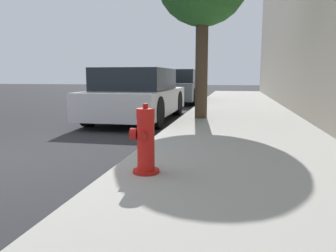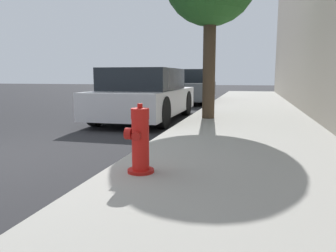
% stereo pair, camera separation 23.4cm
% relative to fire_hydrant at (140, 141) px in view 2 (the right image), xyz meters
% --- Properties ---
extents(sidewalk_slab, '(3.03, 40.00, 0.12)m').
position_rel_fire_hydrant_xyz_m(sidewalk_slab, '(1.09, 0.27, -0.40)').
color(sidewalk_slab, '#99968E').
rests_on(sidewalk_slab, ground_plane).
extents(fire_hydrant, '(0.31, 0.31, 0.75)m').
position_rel_fire_hydrant_xyz_m(fire_hydrant, '(0.00, 0.00, 0.00)').
color(fire_hydrant, '#A91511').
rests_on(fire_hydrant, sidewalk_slab).
extents(parked_car_near, '(1.83, 4.22, 1.35)m').
position_rel_fire_hydrant_xyz_m(parked_car_near, '(-1.55, 4.90, 0.20)').
color(parked_car_near, '#B7B7BC').
rests_on(parked_car_near, ground_plane).
extents(parked_car_mid, '(1.89, 4.46, 1.43)m').
position_rel_fire_hydrant_xyz_m(parked_car_mid, '(-1.54, 10.91, 0.24)').
color(parked_car_mid, '#4C5156').
rests_on(parked_car_mid, ground_plane).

